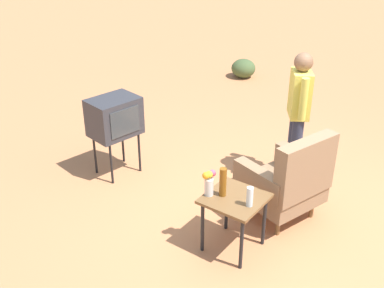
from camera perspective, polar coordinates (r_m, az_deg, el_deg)
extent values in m
plane|color=#C17A4C|center=(5.44, 10.03, -8.55)|extent=(60.00, 60.00, 0.00)
cylinder|color=brown|center=(5.73, 10.32, -5.26)|extent=(0.05, 0.05, 0.22)
cylinder|color=brown|center=(5.41, 6.36, -7.11)|extent=(0.05, 0.05, 0.22)
cylinder|color=brown|center=(5.45, 14.34, -7.60)|extent=(0.05, 0.05, 0.22)
cylinder|color=brown|center=(5.11, 10.41, -9.74)|extent=(0.05, 0.05, 0.22)
cube|color=#8C6B4C|center=(5.30, 10.55, -5.50)|extent=(0.95, 0.95, 0.20)
cube|color=#8C6B4C|center=(4.91, 13.63, -2.94)|extent=(0.77, 0.38, 0.64)
cube|color=#8C6B4C|center=(5.40, 13.12, -2.30)|extent=(0.34, 0.69, 0.26)
cube|color=#8C6B4C|center=(4.98, 8.21, -4.49)|extent=(0.34, 0.69, 0.26)
cylinder|color=black|center=(5.02, 4.24, -7.53)|extent=(0.04, 0.04, 0.58)
cylinder|color=black|center=(4.71, 1.28, -10.05)|extent=(0.04, 0.04, 0.58)
cylinder|color=black|center=(4.85, 8.77, -9.24)|extent=(0.04, 0.04, 0.58)
cylinder|color=black|center=(4.53, 6.04, -12.02)|extent=(0.04, 0.04, 0.58)
cube|color=brown|center=(4.60, 5.24, -6.63)|extent=(0.56, 0.56, 0.03)
cylinder|color=black|center=(5.88, -9.79, -2.42)|extent=(0.03, 0.03, 0.55)
cylinder|color=black|center=(6.10, -6.42, -1.03)|extent=(0.03, 0.03, 0.55)
cylinder|color=black|center=(6.15, -11.72, -1.21)|extent=(0.03, 0.03, 0.55)
cylinder|color=black|center=(6.36, -8.42, 0.08)|extent=(0.03, 0.03, 0.55)
cube|color=#333338|center=(5.90, -9.44, 3.29)|extent=(0.67, 0.54, 0.48)
cube|color=#383D3F|center=(5.73, -8.14, 2.65)|extent=(0.42, 0.09, 0.34)
cylinder|color=#2D3347|center=(6.09, 12.19, 0.06)|extent=(0.14, 0.14, 0.86)
cylinder|color=#2D3347|center=(5.91, 12.45, -0.83)|extent=(0.14, 0.14, 0.86)
cube|color=#D6C64C|center=(5.71, 13.01, 5.95)|extent=(0.42, 0.38, 0.56)
cylinder|color=#D6C64C|center=(5.93, 12.70, 7.04)|extent=(0.09, 0.09, 0.50)
cylinder|color=#D6C64C|center=(5.48, 13.41, 5.32)|extent=(0.09, 0.09, 0.50)
sphere|color=brown|center=(5.59, 13.43, 9.68)|extent=(0.22, 0.22, 0.22)
cylinder|color=brown|center=(4.53, 3.78, -4.65)|extent=(0.07, 0.07, 0.30)
cylinder|color=silver|center=(4.43, 7.04, -6.38)|extent=(0.06, 0.06, 0.20)
cylinder|color=silver|center=(4.56, 2.07, -5.24)|extent=(0.09, 0.09, 0.18)
sphere|color=yellow|center=(4.49, 2.10, -3.73)|extent=(0.07, 0.07, 0.07)
sphere|color=#E04C66|center=(4.51, 2.50, -3.56)|extent=(0.07, 0.07, 0.07)
sphere|color=orange|center=(4.47, 1.69, -3.86)|extent=(0.07, 0.07, 0.07)
ellipsoid|color=#475B33|center=(9.64, 6.27, 9.14)|extent=(0.48, 0.48, 0.37)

